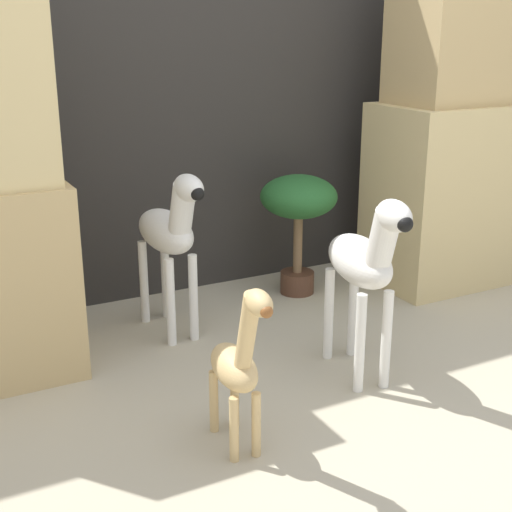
# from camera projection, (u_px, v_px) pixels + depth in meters

# --- Properties ---
(ground_plane) EXTENTS (14.00, 14.00, 0.00)m
(ground_plane) POSITION_uv_depth(u_px,v_px,m) (423.00, 455.00, 2.14)
(ground_plane) COLOR #B2A88E
(wall_back) EXTENTS (6.40, 0.08, 2.20)m
(wall_back) POSITION_uv_depth(u_px,v_px,m) (194.00, 55.00, 3.22)
(wall_back) COLOR #2D2B28
(wall_back) RESTS_ON ground_plane
(rock_pillar_right) EXTENTS (0.69, 0.48, 1.51)m
(rock_pillar_right) POSITION_uv_depth(u_px,v_px,m) (449.00, 144.00, 3.41)
(rock_pillar_right) COLOR #DBC184
(rock_pillar_right) RESTS_ON ground_plane
(zebra_right) EXTENTS (0.24, 0.53, 0.71)m
(zebra_right) POSITION_uv_depth(u_px,v_px,m) (365.00, 262.00, 2.48)
(zebra_right) COLOR white
(zebra_right) RESTS_ON ground_plane
(zebra_left) EXTENTS (0.19, 0.53, 0.71)m
(zebra_left) POSITION_uv_depth(u_px,v_px,m) (170.00, 232.00, 2.84)
(zebra_left) COLOR white
(zebra_left) RESTS_ON ground_plane
(giraffe_figurine) EXTENTS (0.14, 0.39, 0.57)m
(giraffe_figurine) POSITION_uv_depth(u_px,v_px,m) (238.00, 363.00, 2.09)
(giraffe_figurine) COLOR tan
(giraffe_figurine) RESTS_ON ground_plane
(potted_palm_front) EXTENTS (0.36, 0.36, 0.57)m
(potted_palm_front) POSITION_uv_depth(u_px,v_px,m) (299.00, 206.00, 3.31)
(potted_palm_front) COLOR #513323
(potted_palm_front) RESTS_ON ground_plane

